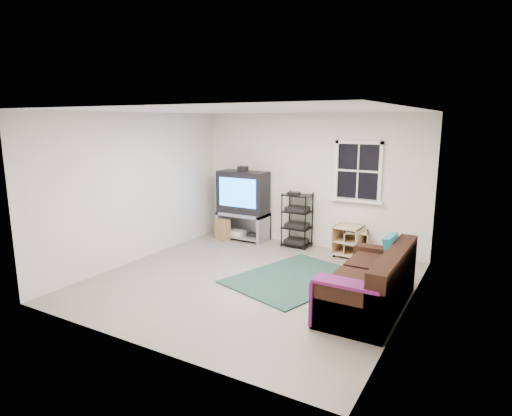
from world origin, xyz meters
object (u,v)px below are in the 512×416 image
Objects in this scene: sofa at (371,285)px; tv_unit at (243,200)px; av_rack at (297,223)px; side_table_left at (349,240)px; side_table_right at (356,241)px.

tv_unit is at bearing 147.61° from sofa.
av_rack is at bearing 3.21° from tv_unit.
av_rack is 0.55× the size of sofa.
side_table_left is at bearing 0.15° from tv_unit.
av_rack is 1.10m from side_table_left.
side_table_left is (1.08, -0.06, -0.17)m from av_rack.
sofa is at bearing -68.09° from side_table_right.
side_table_right is at bearing 0.13° from av_rack.
side_table_right is at bearing 31.04° from side_table_left.
side_table_left is at bearing -3.25° from av_rack.
side_table_right is (0.11, 0.06, -0.03)m from side_table_left.
tv_unit is at bearing -179.85° from side_table_left.
av_rack is 2.95m from sofa.
av_rack is (1.20, 0.07, -0.38)m from tv_unit.
tv_unit is 0.79× the size of sofa.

